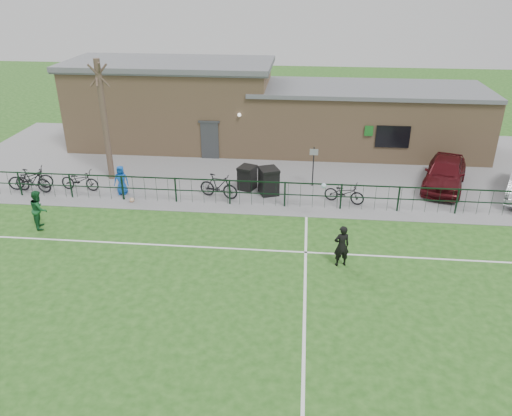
# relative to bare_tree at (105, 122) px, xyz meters

# --- Properties ---
(ground) EXTENTS (90.00, 90.00, 0.00)m
(ground) POSITION_rel_bare_tree_xyz_m (8.00, -10.50, -3.00)
(ground) COLOR #214F17
(ground) RESTS_ON ground
(paving_strip) EXTENTS (34.00, 13.00, 0.02)m
(paving_strip) POSITION_rel_bare_tree_xyz_m (8.00, 3.00, -2.99)
(paving_strip) COLOR slate
(paving_strip) RESTS_ON ground
(pitch_line_touch) EXTENTS (28.00, 0.10, 0.01)m
(pitch_line_touch) POSITION_rel_bare_tree_xyz_m (8.00, -2.70, -3.00)
(pitch_line_touch) COLOR white
(pitch_line_touch) RESTS_ON ground
(pitch_line_mid) EXTENTS (28.00, 0.10, 0.01)m
(pitch_line_mid) POSITION_rel_bare_tree_xyz_m (8.00, -6.50, -3.00)
(pitch_line_mid) COLOR white
(pitch_line_mid) RESTS_ON ground
(pitch_line_perp) EXTENTS (0.10, 16.00, 0.01)m
(pitch_line_perp) POSITION_rel_bare_tree_xyz_m (10.00, -10.50, -3.00)
(pitch_line_perp) COLOR white
(pitch_line_perp) RESTS_ON ground
(perimeter_fence) EXTENTS (28.00, 0.10, 1.20)m
(perimeter_fence) POSITION_rel_bare_tree_xyz_m (8.00, -2.50, -2.40)
(perimeter_fence) COLOR black
(perimeter_fence) RESTS_ON ground
(bare_tree) EXTENTS (0.30, 0.30, 6.00)m
(bare_tree) POSITION_rel_bare_tree_xyz_m (0.00, 0.00, 0.00)
(bare_tree) COLOR #4B382D
(bare_tree) RESTS_ON ground
(wheelie_bin_left) EXTENTS (1.08, 1.14, 1.21)m
(wheelie_bin_left) POSITION_rel_bare_tree_xyz_m (8.17, -1.17, -2.38)
(wheelie_bin_left) COLOR black
(wheelie_bin_left) RESTS_ON paving_strip
(wheelie_bin_right) EXTENTS (0.94, 1.00, 1.07)m
(wheelie_bin_right) POSITION_rel_bare_tree_xyz_m (7.09, -0.68, -2.44)
(wheelie_bin_right) COLOR black
(wheelie_bin_right) RESTS_ON paving_strip
(sign_post) EXTENTS (0.08, 0.08, 2.00)m
(sign_post) POSITION_rel_bare_tree_xyz_m (10.26, 0.03, -1.98)
(sign_post) COLOR black
(sign_post) RESTS_ON paving_strip
(car_maroon) EXTENTS (3.16, 4.84, 1.53)m
(car_maroon) POSITION_rel_bare_tree_xyz_m (16.66, 0.44, -2.21)
(car_maroon) COLOR #490D12
(car_maroon) RESTS_ON paving_strip
(bicycle_a) EXTENTS (2.18, 1.28, 1.08)m
(bicycle_a) POSITION_rel_bare_tree_xyz_m (-3.39, -1.73, -2.44)
(bicycle_a) COLOR black
(bicycle_a) RESTS_ON paving_strip
(bicycle_b) EXTENTS (1.96, 0.77, 1.15)m
(bicycle_b) POSITION_rel_bare_tree_xyz_m (-3.09, -2.06, -2.41)
(bicycle_b) COLOR black
(bicycle_b) RESTS_ON paving_strip
(bicycle_c) EXTENTS (1.96, 0.80, 1.00)m
(bicycle_c) POSITION_rel_bare_tree_xyz_m (-0.96, -1.63, -2.48)
(bicycle_c) COLOR black
(bicycle_c) RESTS_ON paving_strip
(bicycle_d) EXTENTS (1.99, 1.03, 1.15)m
(bicycle_d) POSITION_rel_bare_tree_xyz_m (5.88, -1.84, -2.40)
(bicycle_d) COLOR black
(bicycle_d) RESTS_ON paving_strip
(bicycle_e) EXTENTS (1.96, 1.17, 0.97)m
(bicycle_e) POSITION_rel_bare_tree_xyz_m (11.69, -1.83, -2.49)
(bicycle_e) COLOR black
(bicycle_e) RESTS_ON paving_strip
(spectator_child) EXTENTS (0.74, 0.52, 1.41)m
(spectator_child) POSITION_rel_bare_tree_xyz_m (1.23, -1.88, -2.28)
(spectator_child) COLOR blue
(spectator_child) RESTS_ON paving_strip
(goalkeeper_kick) EXTENTS (1.04, 3.91, 1.72)m
(goalkeeper_kick) POSITION_rel_bare_tree_xyz_m (11.23, -7.17, -2.18)
(goalkeeper_kick) COLOR black
(goalkeeper_kick) RESTS_ON ground
(outfield_player) EXTENTS (0.88, 0.97, 1.64)m
(outfield_player) POSITION_rel_bare_tree_xyz_m (-0.97, -5.49, -2.18)
(outfield_player) COLOR #18572B
(outfield_player) RESTS_ON ground
(ball_ground) EXTENTS (0.23, 0.23, 0.23)m
(ball_ground) POSITION_rel_bare_tree_xyz_m (1.96, -2.74, -2.89)
(ball_ground) COLOR silver
(ball_ground) RESTS_ON ground
(clubhouse) EXTENTS (24.25, 5.40, 4.96)m
(clubhouse) POSITION_rel_bare_tree_xyz_m (7.12, 6.00, -0.78)
(clubhouse) COLOR tan
(clubhouse) RESTS_ON ground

